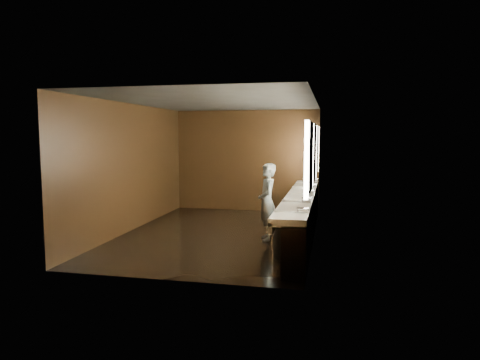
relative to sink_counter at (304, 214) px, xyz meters
name	(u,v)px	position (x,y,z in m)	size (l,w,h in m)	color
floor	(219,234)	(-1.79, 0.00, -0.50)	(6.00, 6.00, 0.00)	black
ceiling	(218,102)	(-1.79, 0.00, 2.30)	(4.00, 6.00, 0.02)	#2D2D2B
wall_back	(246,161)	(-1.79, 3.00, 0.90)	(4.00, 0.02, 2.80)	black
wall_front	(165,185)	(-1.79, -3.00, 0.90)	(4.00, 0.02, 2.80)	black
wall_left	(131,167)	(-3.79, 0.00, 0.90)	(0.02, 6.00, 2.80)	black
wall_right	(315,171)	(0.21, 0.00, 0.90)	(0.02, 6.00, 2.80)	black
sink_counter	(304,214)	(0.00, 0.00, 0.00)	(0.55, 5.40, 1.01)	black
mirror_band	(314,153)	(0.19, 0.00, 1.25)	(0.06, 5.03, 1.15)	white
person	(267,202)	(-0.71, -0.28, 0.28)	(0.57, 0.37, 1.55)	#90BDD8
trash_bin	(285,242)	(-0.22, -1.57, -0.19)	(0.39, 0.39, 0.60)	black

